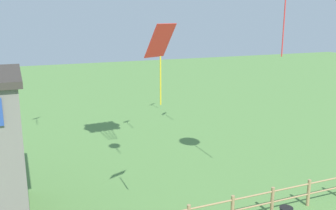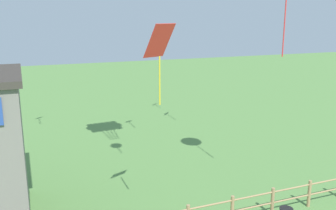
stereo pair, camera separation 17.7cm
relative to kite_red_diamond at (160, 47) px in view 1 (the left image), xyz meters
The scene contains 1 object.
kite_red_diamond is the anchor object (origin of this frame).
Camera 1 is at (-5.42, -4.08, 7.90)m, focal length 40.00 mm.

